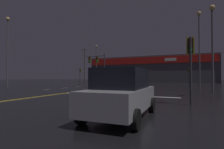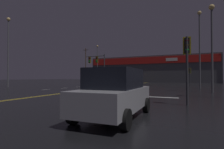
# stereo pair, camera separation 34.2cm
# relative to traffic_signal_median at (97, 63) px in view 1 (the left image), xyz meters

# --- Properties ---
(ground_plane) EXTENTS (200.00, 200.00, 0.00)m
(ground_plane) POSITION_rel_traffic_signal_median_xyz_m (1.82, -1.39, -3.83)
(ground_plane) COLOR black
(road_markings) EXTENTS (15.94, 60.00, 0.01)m
(road_markings) POSITION_rel_traffic_signal_median_xyz_m (2.93, -3.13, -3.83)
(road_markings) COLOR gold
(road_markings) RESTS_ON ground
(traffic_signal_median) EXTENTS (3.29, 0.36, 5.08)m
(traffic_signal_median) POSITION_rel_traffic_signal_median_xyz_m (0.00, 0.00, 0.00)
(traffic_signal_median) COLOR #38383D
(traffic_signal_median) RESTS_ON ground
(traffic_signal_corner_southeast) EXTENTS (0.42, 0.36, 3.83)m
(traffic_signal_corner_southeast) POSITION_rel_traffic_signal_median_xyz_m (12.92, -13.11, -1.02)
(traffic_signal_corner_southeast) COLOR #38383D
(traffic_signal_corner_southeast) RESTS_ON ground
(traffic_signal_corner_northwest) EXTENTS (0.42, 0.36, 3.61)m
(traffic_signal_corner_northwest) POSITION_rel_traffic_signal_median_xyz_m (-9.22, 9.51, -1.18)
(traffic_signal_corner_northwest) COLOR #38383D
(traffic_signal_corner_northwest) RESTS_ON ground
(traffic_signal_corner_northeast) EXTENTS (0.42, 0.36, 3.26)m
(traffic_signal_corner_northeast) POSITION_rel_traffic_signal_median_xyz_m (13.25, 11.03, -1.44)
(traffic_signal_corner_northeast) COLOR #38383D
(traffic_signal_corner_northeast) RESTS_ON ground
(streetlight_near_right) EXTENTS (0.56, 0.56, 11.09)m
(streetlight_near_right) POSITION_rel_traffic_signal_median_xyz_m (14.50, 4.17, 3.10)
(streetlight_near_right) COLOR #59595E
(streetlight_near_right) RESTS_ON ground
(streetlight_median_approach) EXTENTS (0.56, 0.56, 10.98)m
(streetlight_median_approach) POSITION_rel_traffic_signal_median_xyz_m (-12.93, -5.18, 3.04)
(streetlight_median_approach) COLOR #59595E
(streetlight_median_approach) RESTS_ON ground
(streetlight_far_left) EXTENTS (0.56, 0.56, 9.05)m
(streetlight_far_left) POSITION_rel_traffic_signal_median_xyz_m (15.23, -3.25, 1.98)
(streetlight_far_left) COLOR #59595E
(streetlight_far_left) RESTS_ON ground
(streetlight_far_right) EXTENTS (0.56, 0.56, 11.39)m
(streetlight_far_right) POSITION_rel_traffic_signal_median_xyz_m (-12.45, 23.27, 3.25)
(streetlight_far_right) COLOR #59595E
(streetlight_far_right) RESTS_ON ground
(parked_car) EXTENTS (2.08, 4.33, 1.88)m
(parked_car) POSITION_rel_traffic_signal_median_xyz_m (10.39, -17.45, -2.88)
(parked_car) COLOR #ADADB2
(parked_car) RESTS_ON ground
(building_backdrop) EXTENTS (38.90, 10.23, 8.16)m
(building_backdrop) POSITION_rel_traffic_signal_median_xyz_m (1.82, 34.38, 0.26)
(building_backdrop) COLOR #4C4C51
(building_backdrop) RESTS_ON ground
(utility_pole_row) EXTENTS (45.71, 0.26, 12.05)m
(utility_pole_row) POSITION_rel_traffic_signal_median_xyz_m (1.76, 28.89, 2.34)
(utility_pole_row) COLOR #4C3828
(utility_pole_row) RESTS_ON ground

